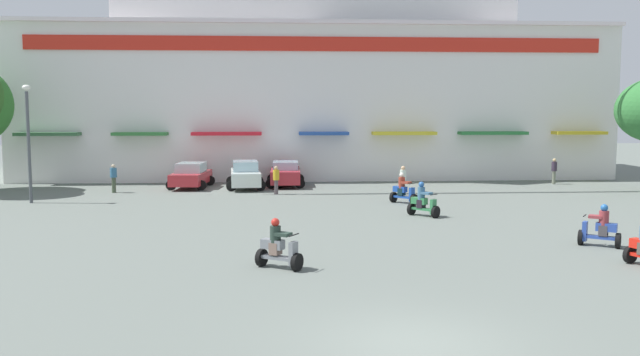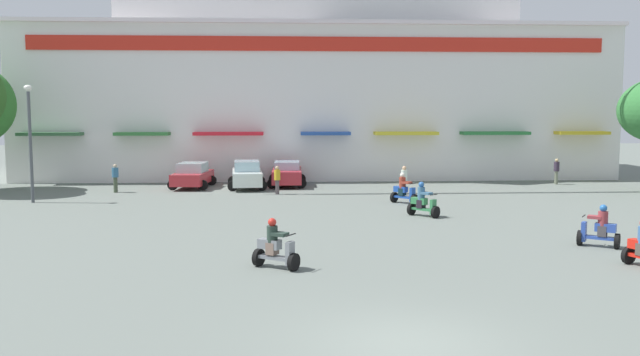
{
  "view_description": "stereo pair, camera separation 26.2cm",
  "coord_description": "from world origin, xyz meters",
  "px_view_note": "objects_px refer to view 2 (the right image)",
  "views": [
    {
      "loc": [
        -2.71,
        -12.61,
        4.64
      ],
      "look_at": [
        -0.76,
        17.07,
        1.58
      ],
      "focal_mm": 37.29,
      "sensor_mm": 36.0,
      "label": 1
    },
    {
      "loc": [
        -2.45,
        -12.62,
        4.64
      ],
      "look_at": [
        -0.76,
        17.07,
        1.58
      ],
      "focal_mm": 37.29,
      "sensor_mm": 36.0,
      "label": 2
    }
  ],
  "objects_px": {
    "parked_car_1": "(247,175)",
    "scooter_rider_4": "(404,191)",
    "scooter_rider_5": "(599,229)",
    "parked_car_2": "(287,173)",
    "pedestrian_2": "(115,176)",
    "streetlamp_near": "(30,133)",
    "scooter_rider_6": "(423,202)",
    "pedestrian_3": "(277,178)",
    "parked_car_0": "(193,175)",
    "pedestrian_0": "(556,170)",
    "pedestrian_1": "(404,179)",
    "scooter_rider_2": "(275,248)"
  },
  "relations": [
    {
      "from": "parked_car_0",
      "to": "scooter_rider_5",
      "type": "bearing_deg",
      "value": -48.52
    },
    {
      "from": "pedestrian_0",
      "to": "pedestrian_3",
      "type": "relative_size",
      "value": 1.03
    },
    {
      "from": "pedestrian_0",
      "to": "scooter_rider_5",
      "type": "bearing_deg",
      "value": -108.77
    },
    {
      "from": "streetlamp_near",
      "to": "pedestrian_0",
      "type": "bearing_deg",
      "value": 12.45
    },
    {
      "from": "parked_car_1",
      "to": "pedestrian_0",
      "type": "relative_size",
      "value": 2.78
    },
    {
      "from": "scooter_rider_6",
      "to": "scooter_rider_4",
      "type": "bearing_deg",
      "value": 91.41
    },
    {
      "from": "parked_car_2",
      "to": "parked_car_0",
      "type": "bearing_deg",
      "value": -173.24
    },
    {
      "from": "pedestrian_3",
      "to": "streetlamp_near",
      "type": "distance_m",
      "value": 12.77
    },
    {
      "from": "parked_car_1",
      "to": "scooter_rider_6",
      "type": "xyz_separation_m",
      "value": [
        8.23,
        -10.95,
        -0.19
      ]
    },
    {
      "from": "scooter_rider_4",
      "to": "pedestrian_0",
      "type": "relative_size",
      "value": 0.95
    },
    {
      "from": "scooter_rider_6",
      "to": "streetlamp_near",
      "type": "xyz_separation_m",
      "value": [
        -18.64,
        5.41,
        2.86
      ]
    },
    {
      "from": "pedestrian_3",
      "to": "scooter_rider_2",
      "type": "bearing_deg",
      "value": -89.77
    },
    {
      "from": "scooter_rider_2",
      "to": "pedestrian_2",
      "type": "height_order",
      "value": "pedestrian_2"
    },
    {
      "from": "pedestrian_0",
      "to": "pedestrian_2",
      "type": "distance_m",
      "value": 26.6
    },
    {
      "from": "parked_car_0",
      "to": "pedestrian_0",
      "type": "bearing_deg",
      "value": 1.4
    },
    {
      "from": "parked_car_2",
      "to": "pedestrian_2",
      "type": "height_order",
      "value": "pedestrian_2"
    },
    {
      "from": "pedestrian_2",
      "to": "pedestrian_3",
      "type": "xyz_separation_m",
      "value": [
        9.1,
        -1.32,
        -0.01
      ]
    },
    {
      "from": "parked_car_0",
      "to": "pedestrian_0",
      "type": "height_order",
      "value": "pedestrian_0"
    },
    {
      "from": "parked_car_2",
      "to": "scooter_rider_4",
      "type": "distance_m",
      "value": 9.88
    },
    {
      "from": "parked_car_1",
      "to": "scooter_rider_6",
      "type": "relative_size",
      "value": 2.95
    },
    {
      "from": "parked_car_0",
      "to": "scooter_rider_4",
      "type": "xyz_separation_m",
      "value": [
        11.37,
        -7.37,
        -0.12
      ]
    },
    {
      "from": "parked_car_2",
      "to": "streetlamp_near",
      "type": "bearing_deg",
      "value": -152.52
    },
    {
      "from": "parked_car_0",
      "to": "scooter_rider_2",
      "type": "bearing_deg",
      "value": -76.0
    },
    {
      "from": "parked_car_2",
      "to": "streetlamp_near",
      "type": "relative_size",
      "value": 0.75
    },
    {
      "from": "parked_car_1",
      "to": "scooter_rider_4",
      "type": "distance_m",
      "value": 10.68
    },
    {
      "from": "scooter_rider_5",
      "to": "pedestrian_2",
      "type": "xyz_separation_m",
      "value": [
        -20.11,
        16.11,
        0.3
      ]
    },
    {
      "from": "pedestrian_1",
      "to": "pedestrian_3",
      "type": "xyz_separation_m",
      "value": [
        -6.91,
        0.73,
        -0.02
      ]
    },
    {
      "from": "parked_car_1",
      "to": "pedestrian_3",
      "type": "height_order",
      "value": "parked_car_1"
    },
    {
      "from": "parked_car_0",
      "to": "scooter_rider_4",
      "type": "relative_size",
      "value": 2.78
    },
    {
      "from": "parked_car_0",
      "to": "pedestrian_0",
      "type": "xyz_separation_m",
      "value": [
        22.44,
        0.55,
        0.17
      ]
    },
    {
      "from": "parked_car_0",
      "to": "parked_car_2",
      "type": "xyz_separation_m",
      "value": [
        5.63,
        0.67,
        0.01
      ]
    },
    {
      "from": "parked_car_0",
      "to": "pedestrian_2",
      "type": "relative_size",
      "value": 2.67
    },
    {
      "from": "scooter_rider_5",
      "to": "scooter_rider_6",
      "type": "height_order",
      "value": "scooter_rider_6"
    },
    {
      "from": "scooter_rider_2",
      "to": "pedestrian_0",
      "type": "bearing_deg",
      "value": 50.7
    },
    {
      "from": "pedestrian_0",
      "to": "streetlamp_near",
      "type": "relative_size",
      "value": 0.28
    },
    {
      "from": "scooter_rider_5",
      "to": "pedestrian_2",
      "type": "distance_m",
      "value": 25.77
    },
    {
      "from": "parked_car_1",
      "to": "streetlamp_near",
      "type": "bearing_deg",
      "value": -151.96
    },
    {
      "from": "parked_car_2",
      "to": "pedestrian_0",
      "type": "xyz_separation_m",
      "value": [
        16.8,
        -0.12,
        0.15
      ]
    },
    {
      "from": "pedestrian_0",
      "to": "pedestrian_2",
      "type": "xyz_separation_m",
      "value": [
        -26.47,
        -2.62,
        -0.02
      ]
    },
    {
      "from": "pedestrian_1",
      "to": "pedestrian_3",
      "type": "bearing_deg",
      "value": 174.01
    },
    {
      "from": "scooter_rider_5",
      "to": "pedestrian_3",
      "type": "height_order",
      "value": "pedestrian_3"
    },
    {
      "from": "parked_car_2",
      "to": "streetlamp_near",
      "type": "distance_m",
      "value": 14.68
    },
    {
      "from": "scooter_rider_6",
      "to": "pedestrian_1",
      "type": "distance_m",
      "value": 7.31
    },
    {
      "from": "parked_car_2",
      "to": "pedestrian_3",
      "type": "height_order",
      "value": "pedestrian_3"
    },
    {
      "from": "parked_car_1",
      "to": "parked_car_2",
      "type": "xyz_separation_m",
      "value": [
        2.39,
        1.11,
        -0.04
      ]
    },
    {
      "from": "parked_car_1",
      "to": "scooter_rider_5",
      "type": "relative_size",
      "value": 3.06
    },
    {
      "from": "pedestrian_2",
      "to": "pedestrian_3",
      "type": "relative_size",
      "value": 1.02
    },
    {
      "from": "pedestrian_2",
      "to": "streetlamp_near",
      "type": "distance_m",
      "value": 5.64
    },
    {
      "from": "pedestrian_0",
      "to": "parked_car_1",
      "type": "bearing_deg",
      "value": -177.04
    },
    {
      "from": "pedestrian_1",
      "to": "pedestrian_3",
      "type": "height_order",
      "value": "pedestrian_1"
    }
  ]
}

